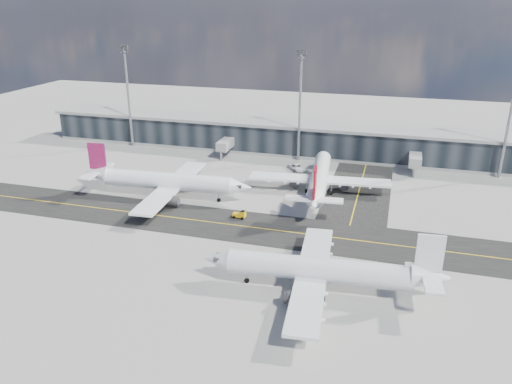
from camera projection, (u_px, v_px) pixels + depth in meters
The scene contains 9 objects.
ground at pixel (246, 236), 92.14m from camera, with size 300.00×300.00×0.00m, color gray.
taxiway_lanes at pixel (280, 216), 100.73m from camera, with size 180.00×63.00×0.03m.
terminal_concourse at pixel (304, 139), 139.76m from camera, with size 152.00×19.80×8.80m.
floodlight_masts at pixel (300, 103), 129.37m from camera, with size 102.50×0.70×28.90m.
airliner_af at pixel (165, 181), 108.62m from camera, with size 38.49×32.81×11.40m.
airliner_redtail at pixel (319, 178), 110.94m from camera, with size 31.95×37.42×11.08m.
airliner_near at pixel (322, 270), 73.76m from camera, with size 36.34×31.01×10.76m.
baggage_tug at pixel (240, 215), 99.29m from camera, with size 2.72×1.55×1.64m.
service_van at pixel (297, 167), 126.83m from camera, with size 2.69×5.83×1.62m, color white.
Camera 1 is at (24.90, -78.99, 41.24)m, focal length 35.00 mm.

